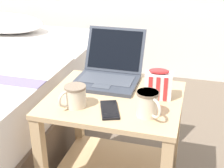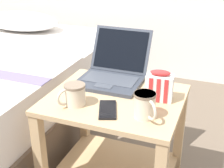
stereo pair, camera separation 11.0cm
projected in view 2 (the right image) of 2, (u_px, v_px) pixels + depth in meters
bedside_table at (115, 134)px, 1.47m from camera, size 0.59×0.51×0.54m
laptop at (113, 71)px, 1.54m from camera, size 0.30×0.35×0.23m
mug_front_left at (145, 104)px, 1.20m from camera, size 0.11×0.11×0.10m
mug_front_right at (74, 94)px, 1.30m from camera, size 0.09×0.12×0.09m
snack_bag at (159, 86)px, 1.34m from camera, size 0.12×0.08×0.14m
cell_phone at (108, 110)px, 1.27m from camera, size 0.12×0.17×0.01m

